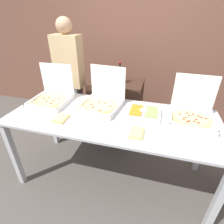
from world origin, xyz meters
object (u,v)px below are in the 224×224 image
soda_bottle (120,74)px  person_guest_plaid (71,80)px  pizza_box_far_left (192,112)px  pizza_box_near_left (52,96)px  veggie_tray (144,112)px  soda_can_silver (105,80)px  pizza_box_near_right (102,100)px  paper_plate_front_center (61,119)px  paper_plate_front_left (137,134)px

soda_bottle → person_guest_plaid: person_guest_plaid is taller
pizza_box_far_left → person_guest_plaid: bearing=163.2°
pizza_box_near_left → veggie_tray: pizza_box_near_left is taller
veggie_tray → soda_bottle: (-0.42, 0.62, 0.20)m
pizza_box_near_left → person_guest_plaid: bearing=95.3°
pizza_box_far_left → soda_can_silver: pizza_box_far_left is taller
soda_can_silver → pizza_box_near_right: bearing=-77.0°
paper_plate_front_center → veggie_tray: size_ratio=0.57×
pizza_box_near_right → soda_bottle: (0.07, 0.55, 0.14)m
pizza_box_far_left → person_guest_plaid: 1.75m
pizza_box_far_left → paper_plate_front_left: bearing=-137.0°
soda_bottle → soda_can_silver: soda_bottle is taller
soda_can_silver → soda_bottle: bearing=22.9°
pizza_box_far_left → veggie_tray: size_ratio=1.26×
pizza_box_near_right → veggie_tray: bearing=-0.7°
pizza_box_near_left → soda_bottle: size_ratio=1.51×
pizza_box_near_right → pizza_box_far_left: pizza_box_near_right is taller
pizza_box_near_right → pizza_box_far_left: size_ratio=1.10×
pizza_box_near_left → soda_can_silver: pizza_box_near_left is taller
person_guest_plaid → soda_bottle: bearing=179.8°
paper_plate_front_left → pizza_box_near_right: bearing=136.5°
paper_plate_front_left → person_guest_plaid: size_ratio=0.13×
pizza_box_far_left → veggie_tray: 0.48m
pizza_box_far_left → paper_plate_front_left: size_ratio=1.98×
veggie_tray → soda_bottle: size_ratio=1.20×
paper_plate_front_center → veggie_tray: (0.79, 0.34, 0.01)m
pizza_box_near_right → paper_plate_front_left: pizza_box_near_right is taller
paper_plate_front_left → paper_plate_front_center: bearing=177.0°
pizza_box_near_right → pizza_box_near_left: bearing=-169.2°
pizza_box_near_left → person_guest_plaid: person_guest_plaid is taller
pizza_box_near_left → paper_plate_front_left: bearing=-21.1°
soda_can_silver → pizza_box_far_left: bearing=-24.9°
paper_plate_front_left → soda_bottle: bearing=111.7°
paper_plate_front_left → soda_bottle: soda_bottle is taller
pizza_box_far_left → soda_bottle: 1.07m
soda_bottle → pizza_box_near_right: bearing=-97.4°
pizza_box_far_left → veggie_tray: pizza_box_far_left is taller
paper_plate_front_center → person_guest_plaid: size_ratio=0.11×
pizza_box_near_right → person_guest_plaid: person_guest_plaid is taller
pizza_box_far_left → person_guest_plaid: size_ratio=0.25×
paper_plate_front_center → pizza_box_far_left: bearing=16.8°
pizza_box_far_left → soda_bottle: pizza_box_far_left is taller
veggie_tray → person_guest_plaid: bearing=152.3°
pizza_box_near_right → soda_bottle: 0.58m
veggie_tray → pizza_box_near_left: bearing=179.1°
pizza_box_near_left → paper_plate_front_center: bearing=-49.4°
paper_plate_front_left → veggie_tray: (0.02, 0.38, 0.01)m
pizza_box_near_right → person_guest_plaid: (-0.69, 0.56, -0.02)m
soda_can_silver → person_guest_plaid: bearing=172.3°
paper_plate_front_center → soda_can_silver: size_ratio=1.63×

